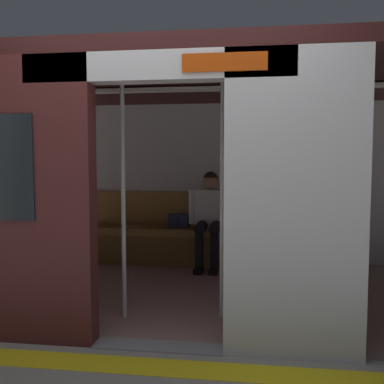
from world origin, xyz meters
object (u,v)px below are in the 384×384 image
object	(u,v)px
person_seated	(210,212)
bench_seat	(199,237)
handbag	(179,221)
book	(236,228)
train_car	(180,146)
grab_pole_far	(222,197)
grab_pole_door	(123,197)

from	to	relation	value
person_seated	bench_seat	bearing A→B (deg)	-20.14
handbag	book	xyz separation A→B (m)	(-0.74, -0.00, -0.07)
bench_seat	handbag	distance (m)	0.34
train_car	grab_pole_far	xyz separation A→B (m)	(-0.47, 0.64, -0.45)
grab_pole_far	handbag	bearing A→B (deg)	-69.64
train_car	book	distance (m)	1.64
grab_pole_door	grab_pole_far	bearing A→B (deg)	-170.98
handbag	grab_pole_door	world-z (taller)	grab_pole_door
book	grab_pole_far	distance (m)	1.92
train_car	handbag	size ratio (longest dim) A/B	24.62
bench_seat	book	distance (m)	0.49
book	grab_pole_far	xyz separation A→B (m)	(0.06, 1.84, 0.55)
book	grab_pole_door	world-z (taller)	grab_pole_door
book	train_car	bearing A→B (deg)	48.39
train_car	handbag	xyz separation A→B (m)	(0.21, -1.19, -0.93)
bench_seat	person_seated	xyz separation A→B (m)	(-0.14, 0.05, 0.33)
person_seated	handbag	size ratio (longest dim) A/B	4.62
train_car	grab_pole_far	world-z (taller)	train_car
person_seated	grab_pole_door	bearing A→B (deg)	73.52
grab_pole_far	train_car	bearing A→B (deg)	-53.88
handbag	book	bearing A→B (deg)	-179.99
grab_pole_door	person_seated	bearing A→B (deg)	-106.48
grab_pole_door	train_car	bearing A→B (deg)	-114.65
person_seated	book	xyz separation A→B (m)	(-0.33, -0.09, -0.20)
handbag	grab_pole_far	xyz separation A→B (m)	(-0.68, 1.84, 0.48)
train_car	book	size ratio (longest dim) A/B	29.09
person_seated	grab_pole_far	distance (m)	1.80
train_car	handbag	bearing A→B (deg)	-79.92
train_car	book	xyz separation A→B (m)	(-0.53, -1.19, -1.00)
bench_seat	grab_pole_door	distance (m)	2.08
train_car	person_seated	world-z (taller)	train_car
grab_pole_door	grab_pole_far	distance (m)	0.83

